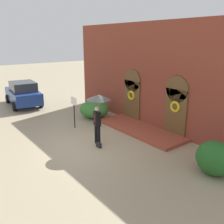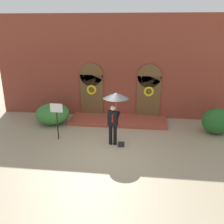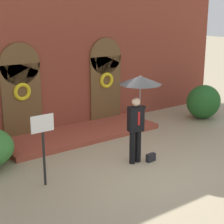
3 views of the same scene
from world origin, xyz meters
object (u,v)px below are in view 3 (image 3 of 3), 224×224
person_with_umbrella (139,93)px  shrub_right (204,102)px  handbag (151,158)px  sign_post (43,138)px

person_with_umbrella → shrub_right: 5.22m
handbag → shrub_right: size_ratio=0.20×
sign_post → shrub_right: bearing=11.9°
person_with_umbrella → handbag: 1.84m
handbag → person_with_umbrella: bearing=140.8°
sign_post → shrub_right: (7.40, 1.56, -0.53)m
handbag → sign_post: 3.17m
person_with_umbrella → sign_post: bearing=175.1°
handbag → sign_post: bearing=166.8°
shrub_right → person_with_umbrella: bearing=-159.4°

